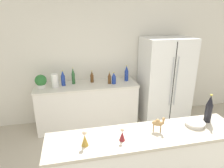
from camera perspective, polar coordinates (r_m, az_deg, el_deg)
name	(u,v)px	position (r m, az deg, el deg)	size (l,w,h in m)	color
wall_back	(103,60)	(4.14, -2.64, 6.95)	(8.00, 0.06, 2.55)	silver
back_counter	(88,105)	(4.06, -6.97, -5.92)	(1.96, 0.63, 0.88)	silver
refrigerator	(165,80)	(4.27, 14.80, 1.03)	(0.96, 0.72, 1.74)	white
potted_plant	(41,81)	(3.84, -19.67, 0.75)	(0.21, 0.21, 0.25)	silver
paper_towel_roll	(55,81)	(3.82, -16.04, 0.92)	(0.12, 0.12, 0.25)	white
back_bottle_0	(63,78)	(3.87, -13.83, 1.59)	(0.08, 0.08, 0.30)	navy
back_bottle_1	(114,78)	(3.86, 0.52, 1.65)	(0.08, 0.08, 0.23)	navy
back_bottle_2	(126,73)	(4.03, 4.16, 3.03)	(0.08, 0.08, 0.32)	navy
back_bottle_3	(109,78)	(3.86, -0.75, 1.74)	(0.06, 0.06, 0.24)	brown
back_bottle_4	(92,77)	(3.96, -5.75, 2.05)	(0.07, 0.07, 0.24)	brown
back_bottle_5	(73,76)	(3.92, -11.02, 2.22)	(0.06, 0.06, 0.32)	#2D6033
wine_bottle	(209,109)	(2.59, 25.96, -6.40)	(0.08, 0.08, 0.34)	black
fruit_bowl	(195,123)	(2.51, 22.59, -10.30)	(0.22, 0.22, 0.05)	white
camel_figurine	(158,123)	(2.24, 13.03, -10.77)	(0.14, 0.11, 0.17)	#A87F4C
wise_man_figurine_blue	(85,139)	(2.00, -7.79, -15.35)	(0.07, 0.07, 0.16)	#B28933
wise_man_figurine_crimson	(122,135)	(2.06, 2.93, -14.38)	(0.06, 0.06, 0.14)	maroon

